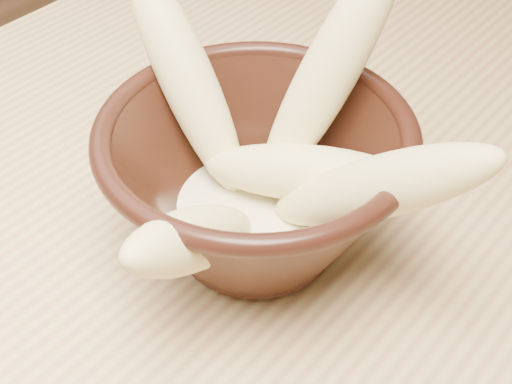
% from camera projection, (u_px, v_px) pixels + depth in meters
% --- Properties ---
extents(table, '(1.20, 0.80, 0.75)m').
position_uv_depth(table, '(511.00, 365.00, 0.55)').
color(table, '#D8B677').
rests_on(table, ground).
extents(bowl, '(0.21, 0.21, 0.12)m').
position_uv_depth(bowl, '(256.00, 181.00, 0.48)').
color(bowl, black).
rests_on(bowl, table).
extents(milk_puddle, '(0.12, 0.12, 0.02)m').
position_uv_depth(milk_puddle, '(256.00, 211.00, 0.50)').
color(milk_puddle, beige).
rests_on(milk_puddle, bowl).
extents(banana_upright, '(0.08, 0.14, 0.18)m').
position_uv_depth(banana_upright, '(329.00, 72.00, 0.48)').
color(banana_upright, '#E8D289').
rests_on(banana_upright, bowl).
extents(banana_left, '(0.16, 0.07, 0.16)m').
position_uv_depth(banana_left, '(185.00, 74.00, 0.50)').
color(banana_left, '#E8D289').
rests_on(banana_left, bowl).
extents(banana_right, '(0.16, 0.06, 0.14)m').
position_uv_depth(banana_right, '(375.00, 188.00, 0.43)').
color(banana_right, '#E8D289').
rests_on(banana_right, bowl).
extents(banana_across, '(0.15, 0.10, 0.06)m').
position_uv_depth(banana_across, '(306.00, 173.00, 0.48)').
color(banana_across, '#E8D289').
rests_on(banana_across, bowl).
extents(banana_front, '(0.06, 0.14, 0.11)m').
position_uv_depth(banana_front, '(193.00, 239.00, 0.42)').
color(banana_front, '#E8D289').
rests_on(banana_front, bowl).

